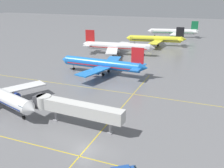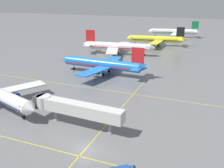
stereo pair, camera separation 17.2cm
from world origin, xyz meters
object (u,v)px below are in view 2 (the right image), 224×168
(airliner_far_left_stand, at_px, (156,39))
(airliner_far_right_stand, at_px, (174,32))
(jet_bridge, at_px, (71,107))
(airliner_third_row, at_px, (118,46))
(airliner_second_row, at_px, (103,64))

(airliner_far_left_stand, xyz_separation_m, airliner_far_right_stand, (4.70, 34.17, 0.10))
(airliner_far_right_stand, xyz_separation_m, jet_bridge, (-1.47, -134.20, 0.32))
(airliner_far_left_stand, relative_size, jet_bridge, 1.55)
(airliner_third_row, xyz_separation_m, airliner_far_right_stand, (17.05, 64.09, -0.13))
(airliner_second_row, bearing_deg, airliner_third_row, 101.28)
(airliner_far_right_stand, bearing_deg, airliner_second_row, -96.28)
(airliner_second_row, xyz_separation_m, jet_bridge, (9.14, -37.82, 0.36))
(airliner_second_row, relative_size, airliner_far_right_stand, 0.99)
(airliner_second_row, distance_m, airliner_third_row, 32.93)
(airliner_far_left_stand, bearing_deg, airliner_second_row, -95.42)
(airliner_second_row, bearing_deg, airliner_far_left_stand, 84.58)
(airliner_third_row, distance_m, airliner_far_right_stand, 66.31)
(airliner_third_row, bearing_deg, jet_bridge, -77.47)
(jet_bridge, bearing_deg, airliner_second_row, 103.58)
(airliner_third_row, height_order, airliner_far_left_stand, airliner_third_row)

